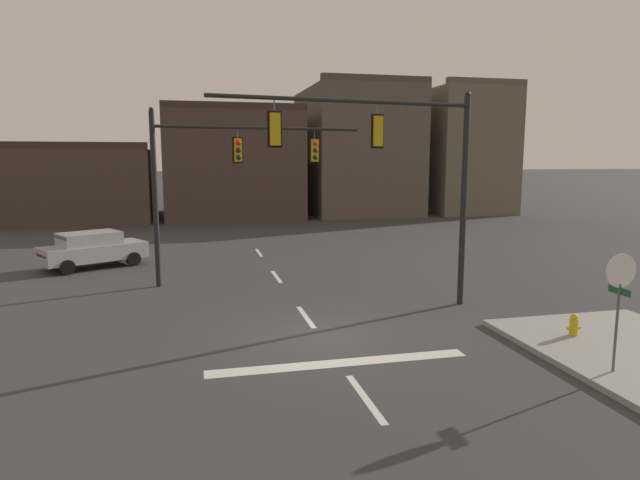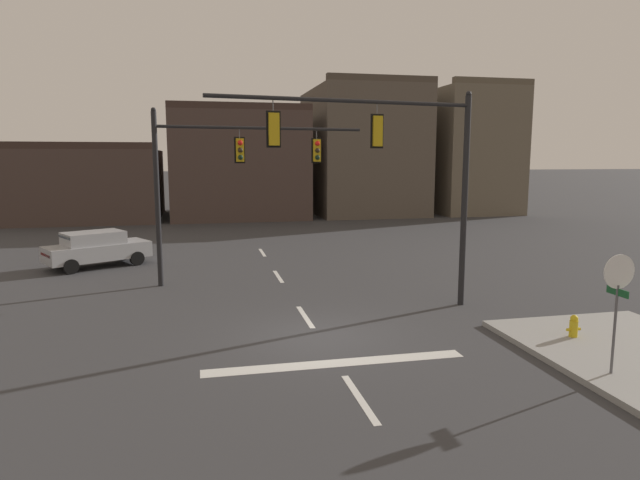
% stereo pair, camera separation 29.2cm
% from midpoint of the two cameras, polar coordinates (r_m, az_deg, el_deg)
% --- Properties ---
extents(ground_plane, '(400.00, 400.00, 0.00)m').
position_cam_midpoint_polar(ground_plane, '(15.37, 0.41, -10.02)').
color(ground_plane, '#353538').
extents(stop_bar_paint, '(6.40, 0.50, 0.01)m').
position_cam_midpoint_polar(stop_bar_paint, '(13.54, 2.32, -12.62)').
color(stop_bar_paint, silver).
rests_on(stop_bar_paint, ground).
extents(lane_centreline, '(0.16, 26.40, 0.01)m').
position_cam_midpoint_polar(lane_centreline, '(17.24, -1.06, -7.94)').
color(lane_centreline, silver).
rests_on(lane_centreline, ground).
extents(signal_mast_near_side, '(8.41, 1.32, 6.99)m').
position_cam_midpoint_polar(signal_mast_near_side, '(17.33, 8.58, 8.27)').
color(signal_mast_near_side, black).
rests_on(signal_mast_near_side, ground).
extents(signal_mast_far_side, '(8.31, 1.18, 6.73)m').
position_cam_midpoint_polar(signal_mast_far_side, '(21.85, -9.73, 7.46)').
color(signal_mast_far_side, black).
rests_on(signal_mast_far_side, ground).
extents(stop_sign, '(0.76, 0.64, 2.83)m').
position_cam_midpoint_polar(stop_sign, '(13.67, 29.01, -4.13)').
color(stop_sign, '#56565B').
rests_on(stop_sign, ground).
extents(car_lot_nearside, '(4.72, 3.73, 1.61)m').
position_cam_midpoint_polar(car_lot_nearside, '(26.73, -21.85, -0.78)').
color(car_lot_nearside, '#9EA0A5').
rests_on(car_lot_nearside, ground).
extents(fire_hydrant, '(0.40, 0.30, 0.75)m').
position_cam_midpoint_polar(fire_hydrant, '(16.40, 25.23, -8.45)').
color(fire_hydrant, gold).
rests_on(fire_hydrant, ground).
extents(building_row, '(42.41, 11.96, 11.35)m').
position_cam_midpoint_polar(building_row, '(48.49, -1.50, 8.15)').
color(building_row, '#473833').
rests_on(building_row, ground).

